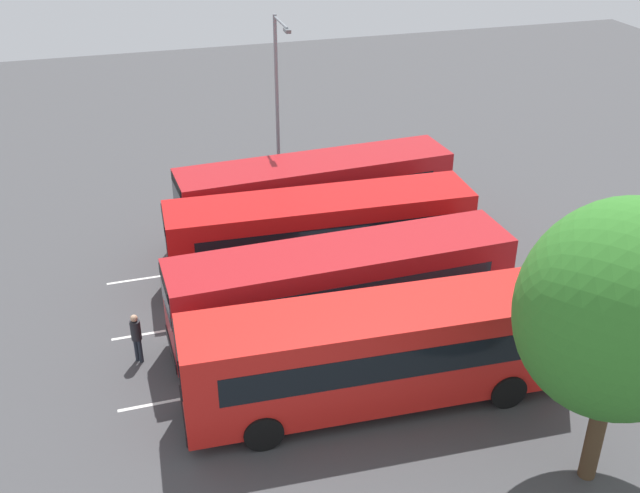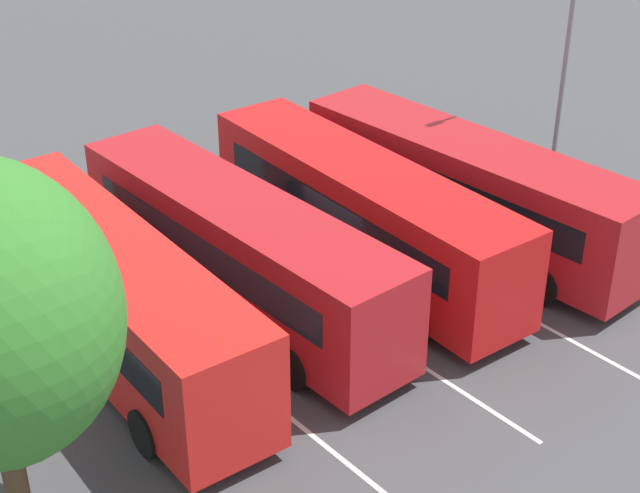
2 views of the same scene
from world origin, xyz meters
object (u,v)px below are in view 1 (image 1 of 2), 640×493
object	(u,v)px
bus_center_left	(320,233)
depot_tree	(624,311)
bus_far_right	(378,352)
bus_far_left	(315,193)
street_lamp	(278,96)
pedestrian	(136,334)
bus_center_right	(341,288)

from	to	relation	value
bus_center_left	depot_tree	distance (m)	12.64
bus_far_right	bus_center_left	bearing A→B (deg)	-91.18
bus_center_left	depot_tree	world-z (taller)	depot_tree
bus_far_left	bus_center_left	world-z (taller)	same
bus_center_left	bus_far_right	xyz separation A→B (m)	(0.45, 7.34, 0.00)
bus_far_left	street_lamp	size ratio (longest dim) A/B	1.41
pedestrian	bus_center_right	bearing A→B (deg)	-47.70
depot_tree	bus_center_left	bearing A→B (deg)	-72.07
bus_center_left	pedestrian	bearing A→B (deg)	29.13
pedestrian	depot_tree	bearing A→B (deg)	-82.13
bus_center_left	bus_far_right	size ratio (longest dim) A/B	1.00
bus_far_right	street_lamp	distance (m)	15.17
bus_far_right	pedestrian	size ratio (longest dim) A/B	6.52
bus_center_left	depot_tree	bearing A→B (deg)	110.24
street_lamp	depot_tree	size ratio (longest dim) A/B	1.03
depot_tree	street_lamp	bearing A→B (deg)	-79.86
bus_center_left	depot_tree	size ratio (longest dim) A/B	1.45
bus_center_left	depot_tree	xyz separation A→B (m)	(-3.76, 11.61, 3.31)
bus_far_left	depot_tree	size ratio (longest dim) A/B	1.45
bus_far_right	pedestrian	world-z (taller)	bus_far_right
bus_center_right	street_lamp	distance (m)	11.73
bus_center_right	pedestrian	world-z (taller)	bus_center_right
bus_center_left	pedestrian	world-z (taller)	bus_center_left
bus_center_right	bus_center_left	bearing A→B (deg)	-98.04
bus_far_left	street_lamp	bearing A→B (deg)	-87.42
bus_far_left	bus_center_right	xyz separation A→B (m)	(1.19, 7.17, 0.00)
street_lamp	depot_tree	distance (m)	19.46
pedestrian	street_lamp	bearing A→B (deg)	11.90
bus_far_left	street_lamp	distance (m)	5.07
bus_center_right	depot_tree	xyz separation A→B (m)	(-4.18, 7.79, 3.31)
bus_far_left	bus_far_right	world-z (taller)	same
bus_center_right	pedestrian	distance (m)	6.53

